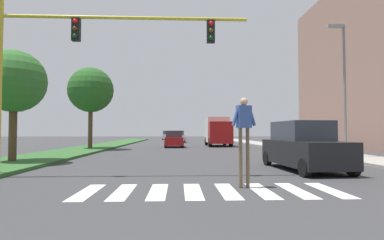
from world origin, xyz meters
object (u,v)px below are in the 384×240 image
at_px(tree_far, 91,90).
at_px(sedan_distant, 178,137).
at_px(suv_crossing, 303,147).
at_px(truck_box_delivery, 218,131).
at_px(pedestrian_performer, 244,127).
at_px(traffic_light_gantry, 74,51).
at_px(street_lamp_right, 343,78).
at_px(sedan_midblock, 174,139).
at_px(sedan_far_horizon, 167,136).
at_px(tree_mid, 14,82).

height_order(tree_far, sedan_distant, tree_far).
relative_size(suv_crossing, truck_box_delivery, 0.76).
distance_m(pedestrian_performer, truck_box_delivery, 24.59).
xyz_separation_m(traffic_light_gantry, suv_crossing, (8.67, 1.50, -3.42)).
bearing_deg(street_lamp_right, sedan_midblock, 125.40).
xyz_separation_m(street_lamp_right, pedestrian_performer, (-7.49, -8.37, -2.93)).
height_order(tree_far, traffic_light_gantry, tree_far).
distance_m(traffic_light_gantry, sedan_midblock, 20.41).
distance_m(street_lamp_right, truck_box_delivery, 17.14).
height_order(traffic_light_gantry, street_lamp_right, street_lamp_right).
bearing_deg(suv_crossing, sedan_far_horizon, 98.79).
height_order(tree_mid, sedan_far_horizon, tree_mid).
distance_m(traffic_light_gantry, pedestrian_performer, 6.48).
height_order(traffic_light_gantry, sedan_distant, traffic_light_gantry).
xyz_separation_m(sedan_midblock, sedan_far_horizon, (-1.69, 28.15, 0.03)).
height_order(tree_mid, tree_far, tree_far).
bearing_deg(sedan_far_horizon, traffic_light_gantry, -91.76).
distance_m(sedan_distant, truck_box_delivery, 11.71).
height_order(traffic_light_gantry, suv_crossing, traffic_light_gantry).
xyz_separation_m(pedestrian_performer, truck_box_delivery, (2.42, 24.48, -0.03)).
xyz_separation_m(tree_mid, pedestrian_performer, (9.75, -6.59, -2.29)).
bearing_deg(sedan_midblock, suv_crossing, -73.29).
height_order(pedestrian_performer, truck_box_delivery, truck_box_delivery).
xyz_separation_m(street_lamp_right, truck_box_delivery, (-5.07, 16.10, -2.96)).
bearing_deg(tree_far, pedestrian_performer, -62.60).
xyz_separation_m(sedan_midblock, truck_box_delivery, (4.69, 2.36, 0.87)).
distance_m(tree_far, sedan_distant, 19.36).
distance_m(suv_crossing, sedan_midblock, 19.15).
xyz_separation_m(sedan_distant, truck_box_delivery, (4.25, -10.88, 0.85)).
xyz_separation_m(tree_mid, suv_crossing, (12.98, -2.81, -3.02)).
xyz_separation_m(suv_crossing, sedan_distant, (-5.06, 31.58, -0.15)).
bearing_deg(sedan_midblock, tree_mid, -115.71).
height_order(street_lamp_right, pedestrian_performer, street_lamp_right).
xyz_separation_m(traffic_light_gantry, sedan_distant, (3.61, 33.08, -3.57)).
relative_size(tree_mid, street_lamp_right, 0.71).
xyz_separation_m(suv_crossing, sedan_midblock, (-5.51, 18.34, -0.17)).
relative_size(pedestrian_performer, sedan_distant, 0.59).
relative_size(sedan_midblock, sedan_far_horizon, 0.93).
bearing_deg(pedestrian_performer, traffic_light_gantry, 157.30).
bearing_deg(sedan_distant, sedan_midblock, -91.92).
height_order(tree_far, street_lamp_right, street_lamp_right).
bearing_deg(sedan_midblock, street_lamp_right, -54.60).
xyz_separation_m(tree_far, suv_crossing, (12.59, -14.27, -4.18)).
height_order(tree_mid, street_lamp_right, street_lamp_right).
xyz_separation_m(street_lamp_right, sedan_midblock, (-9.76, 13.74, -3.83)).
bearing_deg(truck_box_delivery, traffic_light_gantry, -109.48).
bearing_deg(street_lamp_right, sedan_far_horizon, 105.29).
bearing_deg(traffic_light_gantry, sedan_far_horizon, 88.24).
relative_size(pedestrian_performer, sedan_midblock, 0.59).
bearing_deg(sedan_far_horizon, tree_mid, -97.55).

